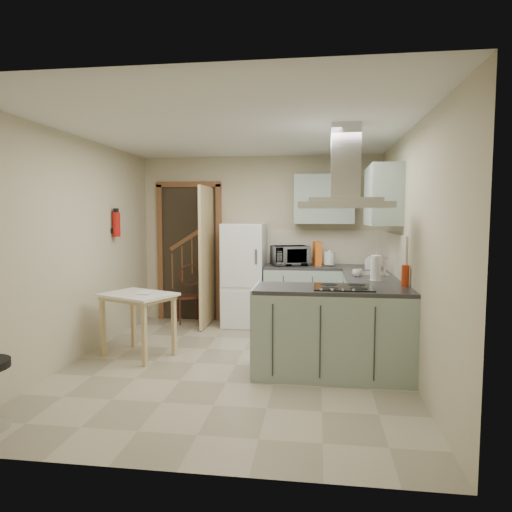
# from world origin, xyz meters

# --- Properties ---
(floor) EXTENTS (4.20, 4.20, 0.00)m
(floor) POSITION_xyz_m (0.00, 0.00, 0.00)
(floor) COLOR tan
(floor) RESTS_ON ground
(ceiling) EXTENTS (4.20, 4.20, 0.00)m
(ceiling) POSITION_xyz_m (0.00, 0.00, 2.50)
(ceiling) COLOR silver
(ceiling) RESTS_ON back_wall
(back_wall) EXTENTS (3.60, 0.00, 3.60)m
(back_wall) POSITION_xyz_m (0.00, 2.10, 1.25)
(back_wall) COLOR #BFB594
(back_wall) RESTS_ON floor
(left_wall) EXTENTS (0.00, 4.20, 4.20)m
(left_wall) POSITION_xyz_m (-1.80, 0.00, 1.25)
(left_wall) COLOR #BFB594
(left_wall) RESTS_ON floor
(right_wall) EXTENTS (0.00, 4.20, 4.20)m
(right_wall) POSITION_xyz_m (1.80, 0.00, 1.25)
(right_wall) COLOR #BFB594
(right_wall) RESTS_ON floor
(doorway) EXTENTS (1.10, 0.12, 2.10)m
(doorway) POSITION_xyz_m (-1.10, 2.07, 1.05)
(doorway) COLOR brown
(doorway) RESTS_ON floor
(fridge) EXTENTS (0.60, 0.60, 1.50)m
(fridge) POSITION_xyz_m (-0.20, 1.80, 0.75)
(fridge) COLOR white
(fridge) RESTS_ON floor
(counter_back) EXTENTS (1.08, 0.60, 0.90)m
(counter_back) POSITION_xyz_m (0.66, 1.80, 0.45)
(counter_back) COLOR #9EB2A0
(counter_back) RESTS_ON floor
(counter_right) EXTENTS (0.60, 1.95, 0.90)m
(counter_right) POSITION_xyz_m (1.50, 1.12, 0.45)
(counter_right) COLOR #9EB2A0
(counter_right) RESTS_ON floor
(splashback) EXTENTS (1.68, 0.02, 0.50)m
(splashback) POSITION_xyz_m (0.96, 2.09, 1.15)
(splashback) COLOR beige
(splashback) RESTS_ON counter_back
(wall_cabinet_back) EXTENTS (0.85, 0.35, 0.70)m
(wall_cabinet_back) POSITION_xyz_m (0.95, 1.93, 1.85)
(wall_cabinet_back) COLOR #9EB2A0
(wall_cabinet_back) RESTS_ON back_wall
(wall_cabinet_right) EXTENTS (0.35, 0.90, 0.70)m
(wall_cabinet_right) POSITION_xyz_m (1.62, 0.85, 1.85)
(wall_cabinet_right) COLOR #9EB2A0
(wall_cabinet_right) RESTS_ON right_wall
(peninsula) EXTENTS (1.55, 0.65, 0.90)m
(peninsula) POSITION_xyz_m (1.02, -0.18, 0.45)
(peninsula) COLOR #9EB2A0
(peninsula) RESTS_ON floor
(hob) EXTENTS (0.58, 0.50, 0.01)m
(hob) POSITION_xyz_m (1.12, -0.18, 0.91)
(hob) COLOR black
(hob) RESTS_ON peninsula
(extractor_hood) EXTENTS (0.90, 0.55, 0.10)m
(extractor_hood) POSITION_xyz_m (1.12, -0.18, 1.72)
(extractor_hood) COLOR silver
(extractor_hood) RESTS_ON ceiling
(sink) EXTENTS (0.45, 0.40, 0.01)m
(sink) POSITION_xyz_m (1.50, 0.95, 0.91)
(sink) COLOR silver
(sink) RESTS_ON counter_right
(fire_extinguisher) EXTENTS (0.10, 0.10, 0.32)m
(fire_extinguisher) POSITION_xyz_m (-1.74, 0.90, 1.50)
(fire_extinguisher) COLOR #B2140F
(fire_extinguisher) RESTS_ON left_wall
(drop_leaf_table) EXTENTS (0.95, 0.85, 0.73)m
(drop_leaf_table) POSITION_xyz_m (-1.16, 0.16, 0.37)
(drop_leaf_table) COLOR #D6AC84
(drop_leaf_table) RESTS_ON floor
(bentwood_chair) EXTENTS (0.47, 0.47, 0.80)m
(bentwood_chair) POSITION_xyz_m (-1.06, 1.83, 0.40)
(bentwood_chair) COLOR #54271C
(bentwood_chair) RESTS_ON floor
(microwave) EXTENTS (0.60, 0.50, 0.28)m
(microwave) POSITION_xyz_m (0.47, 1.81, 1.04)
(microwave) COLOR black
(microwave) RESTS_ON counter_back
(kettle) EXTENTS (0.20, 0.20, 0.22)m
(kettle) POSITION_xyz_m (1.03, 1.78, 1.01)
(kettle) COLOR white
(kettle) RESTS_ON counter_back
(cereal_box) EXTENTS (0.14, 0.24, 0.34)m
(cereal_box) POSITION_xyz_m (0.86, 1.86, 1.07)
(cereal_box) COLOR orange
(cereal_box) RESTS_ON counter_back
(soap_bottle) EXTENTS (0.11, 0.12, 0.21)m
(soap_bottle) POSITION_xyz_m (1.55, 1.47, 1.00)
(soap_bottle) COLOR silver
(soap_bottle) RESTS_ON counter_right
(paper_towel) EXTENTS (0.12, 0.12, 0.29)m
(paper_towel) POSITION_xyz_m (1.50, 0.33, 1.05)
(paper_towel) COLOR white
(paper_towel) RESTS_ON counter_right
(cup) EXTENTS (0.12, 0.12, 0.09)m
(cup) POSITION_xyz_m (1.33, 0.67, 0.94)
(cup) COLOR white
(cup) RESTS_ON counter_right
(red_bottle) EXTENTS (0.09, 0.09, 0.22)m
(red_bottle) POSITION_xyz_m (1.75, -0.01, 1.01)
(red_bottle) COLOR red
(red_bottle) RESTS_ON peninsula
(book) EXTENTS (0.16, 0.21, 0.09)m
(book) POSITION_xyz_m (-1.15, 0.16, 0.78)
(book) COLOR #97323B
(book) RESTS_ON drop_leaf_table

